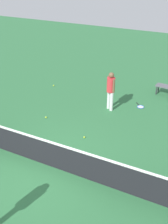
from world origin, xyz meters
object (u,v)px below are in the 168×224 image
Objects in this scene: player_near_side at (111,88)px; tennis_ball_near_player at (54,86)px; tennis_racket_near_player at (140,107)px; tennis_ball_by_net at (84,137)px; tennis_ball_midcourt at (46,117)px.

tennis_ball_near_player is at bearing -16.00° from player_near_side.
tennis_racket_near_player is 8.30× the size of tennis_ball_by_net.
tennis_ball_by_net is (-0.01, 2.48, -0.98)m from player_near_side.
tennis_ball_near_player and tennis_ball_midcourt have the same top height.
tennis_ball_midcourt is at bearing 42.87° from player_near_side.
player_near_side is 3.10× the size of tennis_racket_near_player.
tennis_ball_by_net is (-3.56, 3.50, 0.00)m from tennis_ball_near_player.
player_near_side is 2.97m from tennis_ball_midcourt.
tennis_ball_by_net is (1.12, 3.31, 0.02)m from tennis_racket_near_player.
tennis_ball_by_net is 1.00× the size of tennis_ball_midcourt.
tennis_ball_midcourt reaches higher than tennis_racket_near_player.
player_near_side reaches higher than tennis_ball_midcourt.
tennis_ball_by_net is at bearing 71.36° from tennis_racket_near_player.
tennis_ball_midcourt is (2.07, -0.58, 0.00)m from tennis_ball_by_net.
player_near_side is at bearing 164.00° from tennis_ball_near_player.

